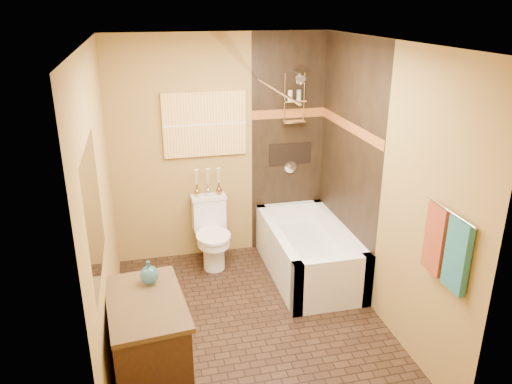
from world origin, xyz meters
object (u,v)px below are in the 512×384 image
object	(u,v)px
toilet	(212,232)
vanity	(148,345)
bathtub	(308,255)
sunset_painting	(205,124)

from	to	relation	value
toilet	vanity	distance (m)	1.98
bathtub	toilet	size ratio (longest dim) A/B	1.97
vanity	toilet	bearing A→B (deg)	61.92
sunset_painting	toilet	bearing A→B (deg)	-90.00
bathtub	toilet	bearing A→B (deg)	154.26
toilet	vanity	world-z (taller)	vanity
sunset_painting	vanity	xyz separation A→B (m)	(-0.75, -2.09, -1.16)
sunset_painting	bathtub	world-z (taller)	sunset_painting
bathtub	toilet	xyz separation A→B (m)	(-0.97, 0.47, 0.16)
sunset_painting	toilet	xyz separation A→B (m)	(-0.00, -0.26, -1.16)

